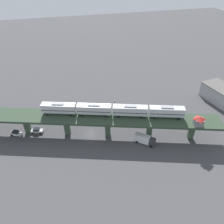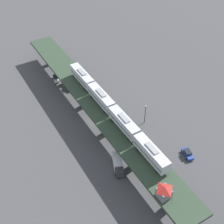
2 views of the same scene
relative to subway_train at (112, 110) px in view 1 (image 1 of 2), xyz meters
name	(u,v)px [view 1 (image 1 of 2)]	position (x,y,z in m)	size (l,w,h in m)	color
ground_plane	(91,134)	(-1.24, -7.99, -10.48)	(400.00, 400.00, 0.00)	#424244
elevated_viaduct	(89,120)	(-1.30, -8.16, -3.67)	(37.61, 89.80, 7.94)	#2C3D2C
subway_train	(112,110)	(0.00, 0.00, 0.00)	(18.70, 48.04, 4.45)	silver
signal_hut	(199,121)	(12.94, 26.22, -0.74)	(4.09, 4.09, 3.40)	slate
street_car_blue	(157,110)	(-7.68, 21.77, -9.54)	(3.86, 4.69, 1.89)	#233D93
street_car_white	(16,133)	(-8.11, -34.52, -9.54)	(3.89, 4.68, 1.89)	silver
street_car_silver	(37,130)	(-7.56, -27.09, -9.54)	(2.94, 4.72, 1.89)	#B7BABF
delivery_truck	(145,139)	(8.65, 9.50, -8.72)	(6.39, 6.94, 3.20)	#333338
street_lamp	(115,106)	(-11.06, 4.21, -6.37)	(0.44, 0.44, 6.94)	black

